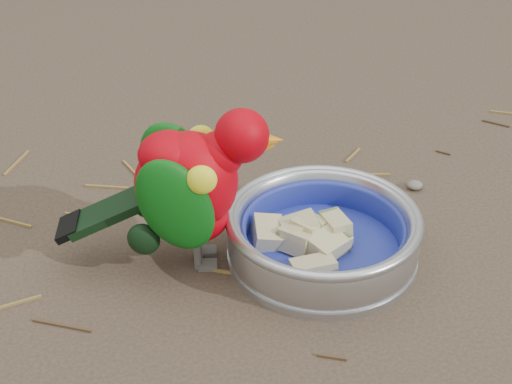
{
  "coord_description": "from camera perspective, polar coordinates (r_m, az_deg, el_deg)",
  "views": [
    {
      "loc": [
        -0.21,
        -0.66,
        0.56
      ],
      "look_at": [
        -0.11,
        0.07,
        0.08
      ],
      "focal_mm": 55.0,
      "sensor_mm": 36.0,
      "label": 1
    }
  ],
  "objects": [
    {
      "name": "lory_parrot",
      "position": [
        0.86,
        -4.76,
        -0.14
      ],
      "size": [
        0.23,
        0.12,
        0.18
      ],
      "primitive_type": null,
      "rotation": [
        0.0,
        0.0,
        -1.64
      ],
      "color": "#B2000B",
      "rests_on": "ground"
    },
    {
      "name": "ground_debris",
      "position": [
        0.91,
        6.2,
        -4.7
      ],
      "size": [
        0.9,
        0.8,
        0.01
      ],
      "primitive_type": null,
      "color": "olive",
      "rests_on": "ground"
    },
    {
      "name": "ground",
      "position": [
        0.89,
        7.77,
        -6.42
      ],
      "size": [
        60.0,
        60.0,
        0.0
      ],
      "primitive_type": "plane",
      "color": "#46372B"
    },
    {
      "name": "fruit_wedges",
      "position": [
        0.9,
        4.89,
        -3.23
      ],
      "size": [
        0.13,
        0.13,
        0.03
      ],
      "primitive_type": null,
      "color": "#C4B783",
      "rests_on": "food_bowl"
    },
    {
      "name": "food_bowl",
      "position": [
        0.91,
        4.82,
        -4.4
      ],
      "size": [
        0.22,
        0.22,
        0.02
      ],
      "primitive_type": "cylinder",
      "color": "#B2B2BA",
      "rests_on": "ground"
    },
    {
      "name": "bowl_wall",
      "position": [
        0.89,
        4.91,
        -2.87
      ],
      "size": [
        0.22,
        0.22,
        0.04
      ],
      "primitive_type": null,
      "color": "#B2B2BA",
      "rests_on": "food_bowl"
    }
  ]
}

